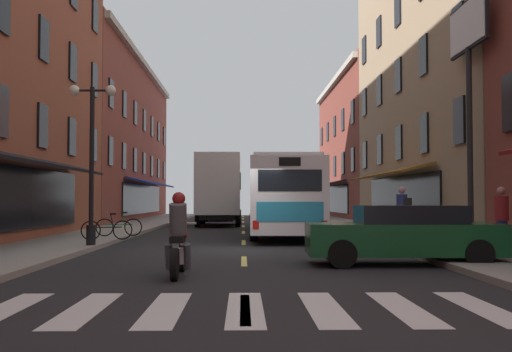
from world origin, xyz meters
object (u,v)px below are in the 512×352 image
object	(u,v)px
billboard_sign	(469,56)
sedan_near	(220,211)
transit_bus	(282,197)
bicycle_near	(119,226)
bicycle_mid	(107,229)
box_truck	(219,190)
street_lamp_twin	(92,156)
motorcycle_rider	(179,240)
pedestrian_near	(402,212)
pedestrian_mid	(502,218)
sedan_mid	(403,234)

from	to	relation	value
billboard_sign	sedan_near	bearing A→B (deg)	109.37
transit_bus	bicycle_near	world-z (taller)	transit_bus
bicycle_near	bicycle_mid	size ratio (longest dim) A/B	1.02
box_truck	street_lamp_twin	world-z (taller)	street_lamp_twin
billboard_sign	sedan_near	world-z (taller)	billboard_sign
street_lamp_twin	billboard_sign	bearing A→B (deg)	1.37
box_truck	motorcycle_rider	bearing A→B (deg)	-89.79
sedan_near	bicycle_near	distance (m)	20.68
transit_bus	box_truck	size ratio (longest dim) A/B	1.70
pedestrian_near	bicycle_near	bearing A→B (deg)	130.25
pedestrian_mid	street_lamp_twin	world-z (taller)	street_lamp_twin
bicycle_mid	billboard_sign	bearing A→B (deg)	-9.75
sedan_near	billboard_sign	bearing A→B (deg)	-70.63
sedan_mid	bicycle_near	xyz separation A→B (m)	(-8.37, 8.88, -0.21)
transit_bus	sedan_mid	world-z (taller)	transit_bus
transit_bus	pedestrian_mid	size ratio (longest dim) A/B	7.06
sedan_near	motorcycle_rider	world-z (taller)	motorcycle_rider
pedestrian_mid	street_lamp_twin	bearing A→B (deg)	-37.33
sedan_near	bicycle_mid	distance (m)	22.86
bicycle_mid	street_lamp_twin	distance (m)	3.27
sedan_near	motorcycle_rider	bearing A→B (deg)	-89.41
pedestrian_near	pedestrian_mid	size ratio (longest dim) A/B	1.05
pedestrian_near	street_lamp_twin	size ratio (longest dim) A/B	0.37
box_truck	pedestrian_mid	world-z (taller)	box_truck
box_truck	sedan_near	distance (m)	8.51
transit_bus	sedan_mid	xyz separation A→B (m)	(2.07, -11.42, -0.92)
bicycle_near	bicycle_mid	bearing A→B (deg)	-89.01
sedan_near	bicycle_near	size ratio (longest dim) A/B	2.68
bicycle_mid	street_lamp_twin	world-z (taller)	street_lamp_twin
bicycle_near	bicycle_mid	xyz separation A→B (m)	(0.04, -2.20, 0.00)
motorcycle_rider	bicycle_near	world-z (taller)	motorcycle_rider
bicycle_near	bicycle_mid	world-z (taller)	same
box_truck	pedestrian_near	bearing A→B (deg)	-65.32
motorcycle_rider	pedestrian_mid	world-z (taller)	pedestrian_mid
motorcycle_rider	bicycle_mid	distance (m)	9.33
bicycle_mid	street_lamp_twin	bearing A→B (deg)	-89.31
sedan_mid	motorcycle_rider	xyz separation A→B (m)	(-5.00, -2.04, -0.00)
pedestrian_near	pedestrian_mid	bearing A→B (deg)	-109.06
box_truck	bicycle_mid	xyz separation A→B (m)	(-3.25, -14.26, -1.53)
transit_bus	pedestrian_mid	world-z (taller)	transit_bus
box_truck	pedestrian_near	xyz separation A→B (m)	(6.73, -14.64, -0.94)
sedan_near	motorcycle_rider	distance (m)	31.38
sedan_mid	street_lamp_twin	size ratio (longest dim) A/B	0.92
box_truck	pedestrian_mid	size ratio (longest dim) A/B	4.15
sedan_mid	pedestrian_mid	bearing A→B (deg)	28.43
sedan_mid	pedestrian_mid	world-z (taller)	pedestrian_mid
sedan_mid	billboard_sign	bearing A→B (deg)	54.32
bicycle_near	pedestrian_near	bearing A→B (deg)	-14.45
sedan_mid	bicycle_near	world-z (taller)	sedan_mid
sedan_mid	bicycle_mid	bearing A→B (deg)	141.31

